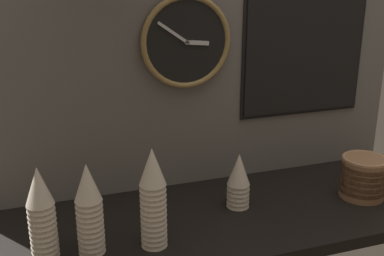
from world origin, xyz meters
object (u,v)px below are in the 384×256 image
cup_stack_far_left (41,213)px  cup_stack_left (89,209)px  wall_clock (186,42)px  bowl_stack_far_right (363,176)px  cup_stack_center_right (239,180)px  cup_stack_center_left (153,198)px  menu_board (305,37)px

cup_stack_far_left → cup_stack_left: (0.13, -0.02, 0.00)m
wall_clock → bowl_stack_far_right: bearing=-27.2°
cup_stack_center_right → cup_stack_center_left: (-0.33, -0.14, 0.06)m
wall_clock → menu_board: bearing=1.1°
cup_stack_center_left → wall_clock: wall_clock is taller
cup_stack_center_left → wall_clock: size_ratio=0.95×
cup_stack_center_right → bowl_stack_far_right: bearing=-9.3°
cup_stack_center_left → bowl_stack_far_right: size_ratio=1.94×
cup_stack_center_right → wall_clock: size_ratio=0.60×
cup_stack_left → cup_stack_far_left: bearing=170.9°
cup_stack_center_right → cup_stack_center_left: cup_stack_center_left is taller
bowl_stack_far_right → cup_stack_center_right: bearing=170.7°
wall_clock → cup_stack_center_right: bearing=-62.4°
cup_stack_center_left → cup_stack_left: cup_stack_center_left is taller
cup_stack_far_left → menu_board: bearing=17.8°
cup_stack_center_right → menu_board: menu_board is taller
wall_clock → menu_board: menu_board is taller
bowl_stack_far_right → wall_clock: 0.77m
cup_stack_center_left → bowl_stack_far_right: (0.77, 0.07, -0.08)m
cup_stack_center_right → cup_stack_far_left: bearing=-171.4°
bowl_stack_far_right → menu_board: (-0.09, 0.29, 0.45)m
wall_clock → menu_board: 0.46m
cup_stack_far_left → menu_board: menu_board is taller
bowl_stack_far_right → wall_clock: (-0.55, 0.29, 0.45)m
cup_stack_center_right → cup_stack_far_left: 0.64m
wall_clock → cup_stack_center_left: bearing=-121.5°
cup_stack_center_right → wall_clock: (-0.11, 0.21, 0.43)m
cup_stack_left → wall_clock: bearing=39.9°
cup_stack_far_left → cup_stack_left: bearing=-9.1°
bowl_stack_far_right → cup_stack_center_left: bearing=-175.0°
menu_board → wall_clock: bearing=-178.9°
cup_stack_center_left → menu_board: menu_board is taller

